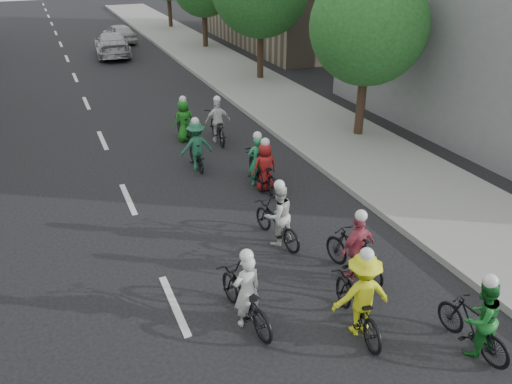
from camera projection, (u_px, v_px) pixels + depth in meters
ground at (174, 305)px, 10.11m from camera, size 120.00×120.00×0.00m
sidewalk_right at (296, 111)px, 21.07m from camera, size 4.00×80.00×0.15m
curb_right at (254, 117)px, 20.37m from camera, size 0.18×80.00×0.18m
tree_r_0 at (368, 26)px, 16.80m from camera, size 4.00×4.00×5.97m
cyclist_0 at (245, 297)px, 9.44m from camera, size 0.89×2.02×1.69m
cyclist_1 at (477, 322)px, 8.75m from camera, size 0.78×1.63×1.68m
cyclist_2 at (360, 300)px, 9.20m from camera, size 1.18×2.02×1.85m
cyclist_3 at (355, 252)px, 10.69m from camera, size 0.96×1.84×1.69m
cyclist_4 at (264, 170)px, 14.55m from camera, size 0.72×1.95×1.61m
cyclist_5 at (256, 165)px, 14.80m from camera, size 0.83×1.86×1.70m
cyclist_6 at (277, 220)px, 11.96m from camera, size 0.91×1.92×1.69m
cyclist_7 at (196, 149)px, 15.74m from camera, size 1.03×1.50×1.74m
cyclist_8 at (217, 125)px, 17.98m from camera, size 0.95×2.03×1.70m
cyclist_9 at (184, 124)px, 18.02m from camera, size 0.78×1.49×1.68m
follow_car_lead at (112, 44)px, 30.90m from camera, size 2.46×5.10×1.43m
follow_car_trail at (119, 33)px, 34.84m from camera, size 2.06×3.97×1.29m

